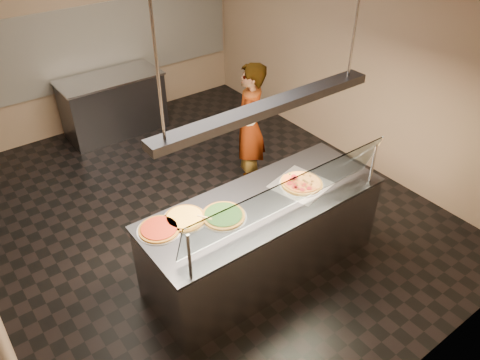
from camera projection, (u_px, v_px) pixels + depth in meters
ground at (201, 210)px, 5.98m from camera, size 5.00×6.00×0.02m
wall_back at (88, 32)px, 7.07m from camera, size 5.00×0.02×3.00m
wall_front at (434, 261)px, 3.14m from camera, size 5.00×0.02×3.00m
wall_right at (351, 54)px, 6.33m from camera, size 0.02×6.00×3.00m
tile_band at (91, 46)px, 7.17m from camera, size 4.90×0.02×1.20m
serving_counter at (263, 236)px, 4.87m from camera, size 2.53×0.94×0.93m
sneeze_guard at (289, 194)px, 4.20m from camera, size 2.29×0.18×0.54m
perforated_tray at (301, 184)px, 4.82m from camera, size 0.62×0.62×0.01m
half_pizza_pepperoni at (294, 186)px, 4.75m from camera, size 0.30×0.46×0.05m
half_pizza_sausage at (309, 179)px, 4.86m from camera, size 0.30×0.46×0.04m
pizza_spinach at (223, 215)px, 4.40m from camera, size 0.44×0.44×0.03m
pizza_cheese at (185, 218)px, 4.37m from camera, size 0.42×0.42×0.03m
pizza_tomato at (159, 229)px, 4.24m from camera, size 0.41×0.41×0.03m
pizza_spatula at (210, 216)px, 4.37m from camera, size 0.27×0.18×0.02m
prep_table at (114, 105)px, 7.38m from camera, size 1.56×0.74×0.93m
worker at (249, 128)px, 5.96m from camera, size 0.74×0.73×1.72m
heat_lamp_housing at (268, 108)px, 4.01m from camera, size 2.30×0.18×0.08m
lamp_rod_left at (158, 75)px, 3.21m from camera, size 0.02×0.02×1.01m
lamp_rod_right at (356, 22)px, 4.18m from camera, size 0.02×0.02×1.01m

